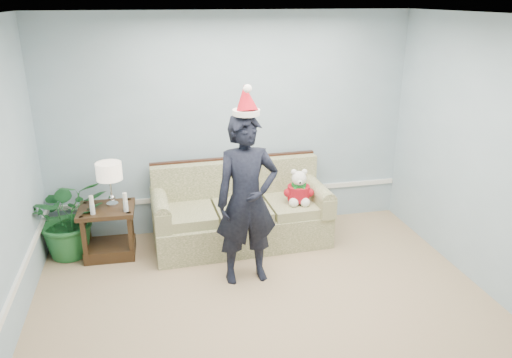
{
  "coord_description": "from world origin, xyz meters",
  "views": [
    {
      "loc": [
        -1.0,
        -3.39,
        2.84
      ],
      "look_at": [
        0.11,
        1.55,
        0.98
      ],
      "focal_mm": 35.0,
      "sensor_mm": 36.0,
      "label": 1
    }
  ],
  "objects_px": {
    "sofa": "(240,214)",
    "houseplant": "(69,217)",
    "table_lamp": "(109,173)",
    "man": "(247,201)",
    "teddy_bear": "(299,191)",
    "side_table": "(109,237)"
  },
  "relations": [
    {
      "from": "houseplant",
      "to": "teddy_bear",
      "type": "distance_m",
      "value": 2.67
    },
    {
      "from": "sofa",
      "to": "man",
      "type": "relative_size",
      "value": 1.18
    },
    {
      "from": "sofa",
      "to": "table_lamp",
      "type": "relative_size",
      "value": 4.13
    },
    {
      "from": "side_table",
      "to": "table_lamp",
      "type": "distance_m",
      "value": 0.76
    },
    {
      "from": "table_lamp",
      "to": "teddy_bear",
      "type": "bearing_deg",
      "value": -5.59
    },
    {
      "from": "side_table",
      "to": "man",
      "type": "height_order",
      "value": "man"
    },
    {
      "from": "houseplant",
      "to": "man",
      "type": "relative_size",
      "value": 0.54
    },
    {
      "from": "sofa",
      "to": "man",
      "type": "height_order",
      "value": "man"
    },
    {
      "from": "teddy_bear",
      "to": "side_table",
      "type": "bearing_deg",
      "value": -173.26
    },
    {
      "from": "sofa",
      "to": "side_table",
      "type": "xyz_separation_m",
      "value": [
        -1.55,
        -0.04,
        -0.11
      ]
    },
    {
      "from": "man",
      "to": "teddy_bear",
      "type": "height_order",
      "value": "man"
    },
    {
      "from": "teddy_bear",
      "to": "sofa",
      "type": "bearing_deg",
      "value": 174.9
    },
    {
      "from": "side_table",
      "to": "houseplant",
      "type": "height_order",
      "value": "houseplant"
    },
    {
      "from": "table_lamp",
      "to": "houseplant",
      "type": "relative_size",
      "value": 0.53
    },
    {
      "from": "teddy_bear",
      "to": "table_lamp",
      "type": "bearing_deg",
      "value": -175.02
    },
    {
      "from": "man",
      "to": "sofa",
      "type": "bearing_deg",
      "value": 80.91
    },
    {
      "from": "table_lamp",
      "to": "man",
      "type": "distance_m",
      "value": 1.66
    },
    {
      "from": "sofa",
      "to": "table_lamp",
      "type": "xyz_separation_m",
      "value": [
        -1.48,
        0.02,
        0.64
      ]
    },
    {
      "from": "sofa",
      "to": "teddy_bear",
      "type": "bearing_deg",
      "value": -17.65
    },
    {
      "from": "side_table",
      "to": "sofa",
      "type": "bearing_deg",
      "value": 1.54
    },
    {
      "from": "table_lamp",
      "to": "man",
      "type": "height_order",
      "value": "man"
    },
    {
      "from": "sofa",
      "to": "houseplant",
      "type": "xyz_separation_m",
      "value": [
        -1.97,
        0.06,
        0.14
      ]
    }
  ]
}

